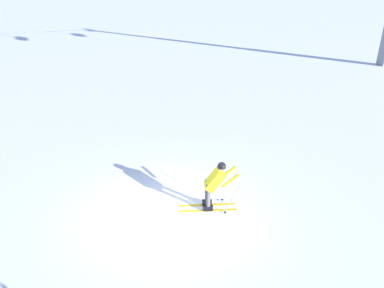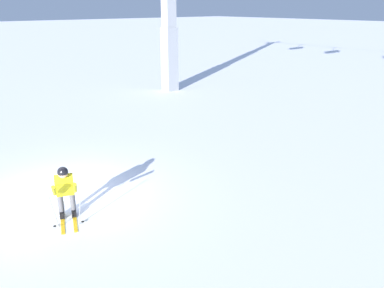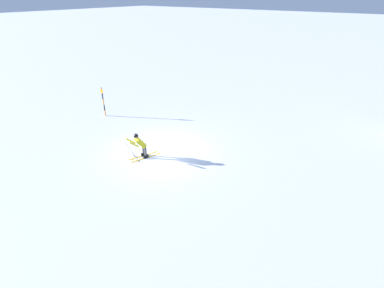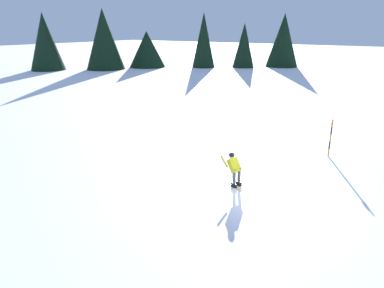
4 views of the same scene
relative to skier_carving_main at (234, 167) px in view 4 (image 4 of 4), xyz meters
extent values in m
plane|color=white|center=(-1.26, 0.40, -0.87)|extent=(260.00, 260.00, 0.00)
cube|color=yellow|center=(-0.14, 0.21, -0.86)|extent=(1.60, 0.69, 0.01)
cube|color=black|center=(-0.14, 0.21, -0.78)|extent=(0.30, 0.20, 0.16)
cylinder|color=#4C4C51|center=(-0.14, 0.21, -0.35)|extent=(0.13, 0.13, 0.69)
cube|color=yellow|center=(-0.24, -0.06, -0.86)|extent=(1.60, 0.69, 0.01)
cube|color=black|center=(-0.24, -0.06, -0.78)|extent=(0.30, 0.20, 0.16)
cylinder|color=#4C4C51|center=(-0.24, -0.06, -0.35)|extent=(0.13, 0.13, 0.69)
cube|color=gold|center=(-0.01, 0.01, 0.07)|extent=(0.70, 0.60, 0.66)
sphere|color=tan|center=(0.16, -0.06, 0.46)|extent=(0.23, 0.23, 0.23)
sphere|color=black|center=(0.16, -0.06, 0.50)|extent=(0.25, 0.25, 0.25)
cylinder|color=gold|center=(0.45, 0.07, 0.16)|extent=(0.51, 0.26, 0.45)
cylinder|color=gray|center=(0.52, 0.10, -0.43)|extent=(0.50, 0.08, 1.18)
cylinder|color=black|center=(0.37, 0.20, -0.82)|extent=(0.07, 0.07, 0.01)
cylinder|color=gold|center=(0.29, -0.36, 0.16)|extent=(0.51, 0.26, 0.45)
cylinder|color=gray|center=(0.32, -0.42, -0.43)|extent=(0.42, 0.31, 1.18)
cylinder|color=black|center=(0.14, -0.40, -0.82)|extent=(0.07, 0.07, 0.01)
cylinder|color=orange|center=(-2.59, -6.18, -0.66)|extent=(0.07, 0.07, 0.42)
cylinder|color=black|center=(-2.59, -6.18, -0.24)|extent=(0.07, 0.07, 0.42)
cylinder|color=orange|center=(-2.59, -6.18, 0.17)|extent=(0.07, 0.07, 0.42)
cylinder|color=black|center=(-2.59, -6.18, 0.59)|extent=(0.07, 0.07, 0.42)
cylinder|color=orange|center=(-2.59, -6.18, 1.00)|extent=(0.07, 0.07, 0.42)
cylinder|color=orange|center=(-2.57, -6.18, 0.96)|extent=(0.02, 0.28, 0.28)
cone|color=black|center=(15.87, -48.02, 3.61)|extent=(5.55, 5.55, 8.96)
cone|color=black|center=(21.00, -43.21, 2.83)|extent=(3.74, 3.74, 7.39)
cone|color=black|center=(26.76, -39.39, 3.68)|extent=(3.91, 3.91, 9.09)
cone|color=black|center=(35.05, -34.14, 2.16)|extent=(6.28, 6.28, 6.05)
cone|color=black|center=(38.63, -27.78, 3.92)|extent=(6.27, 6.27, 9.57)
cone|color=black|center=(45.46, -21.61, 3.59)|extent=(5.42, 5.42, 8.92)
camera|label=1|loc=(-4.30, -7.70, 5.25)|focal=33.68mm
camera|label=2|loc=(8.39, -3.08, 4.13)|focal=36.47mm
camera|label=3|loc=(8.60, 9.60, 6.92)|focal=25.94mm
camera|label=4|loc=(-6.46, 12.72, 5.86)|focal=32.43mm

